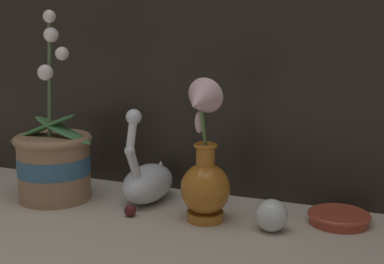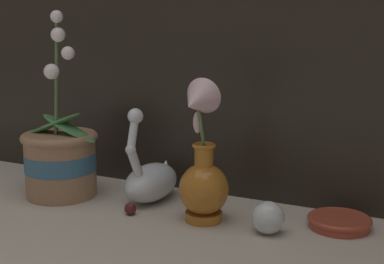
{
  "view_description": "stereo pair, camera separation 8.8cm",
  "coord_description": "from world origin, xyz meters",
  "px_view_note": "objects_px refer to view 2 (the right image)",
  "views": [
    {
      "loc": [
        0.43,
        -0.86,
        0.4
      ],
      "look_at": [
        0.03,
        0.15,
        0.18
      ],
      "focal_mm": 50.0,
      "sensor_mm": 36.0,
      "label": 1
    },
    {
      "loc": [
        0.51,
        -0.82,
        0.4
      ],
      "look_at": [
        0.03,
        0.15,
        0.18
      ],
      "focal_mm": 50.0,
      "sensor_mm": 36.0,
      "label": 2
    }
  ],
  "objects_px": {
    "glass_sphere": "(268,218)",
    "amber_dish": "(339,221)",
    "blue_vase": "(202,170)",
    "swan_figurine": "(151,179)",
    "orchid_potted_plant": "(60,158)"
  },
  "relations": [
    {
      "from": "glass_sphere",
      "to": "amber_dish",
      "type": "distance_m",
      "value": 0.15
    },
    {
      "from": "glass_sphere",
      "to": "amber_dish",
      "type": "xyz_separation_m",
      "value": [
        0.12,
        0.09,
        -0.02
      ]
    },
    {
      "from": "blue_vase",
      "to": "amber_dish",
      "type": "height_order",
      "value": "blue_vase"
    },
    {
      "from": "amber_dish",
      "to": "blue_vase",
      "type": "bearing_deg",
      "value": -160.54
    },
    {
      "from": "swan_figurine",
      "to": "blue_vase",
      "type": "height_order",
      "value": "blue_vase"
    },
    {
      "from": "swan_figurine",
      "to": "amber_dish",
      "type": "bearing_deg",
      "value": 2.65
    },
    {
      "from": "glass_sphere",
      "to": "amber_dish",
      "type": "height_order",
      "value": "glass_sphere"
    },
    {
      "from": "swan_figurine",
      "to": "orchid_potted_plant",
      "type": "bearing_deg",
      "value": -163.1
    },
    {
      "from": "swan_figurine",
      "to": "glass_sphere",
      "type": "relative_size",
      "value": 3.46
    },
    {
      "from": "orchid_potted_plant",
      "to": "swan_figurine",
      "type": "bearing_deg",
      "value": 16.9
    },
    {
      "from": "orchid_potted_plant",
      "to": "blue_vase",
      "type": "distance_m",
      "value": 0.37
    },
    {
      "from": "glass_sphere",
      "to": "orchid_potted_plant",
      "type": "bearing_deg",
      "value": 179.06
    },
    {
      "from": "orchid_potted_plant",
      "to": "glass_sphere",
      "type": "distance_m",
      "value": 0.52
    },
    {
      "from": "swan_figurine",
      "to": "blue_vase",
      "type": "xyz_separation_m",
      "value": [
        0.16,
        -0.07,
        0.06
      ]
    },
    {
      "from": "swan_figurine",
      "to": "amber_dish",
      "type": "distance_m",
      "value": 0.42
    }
  ]
}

